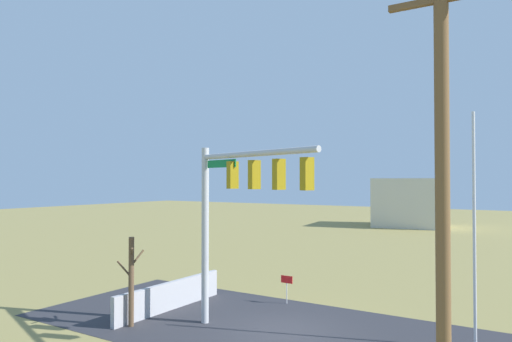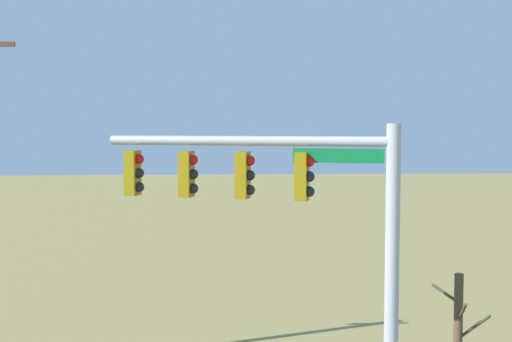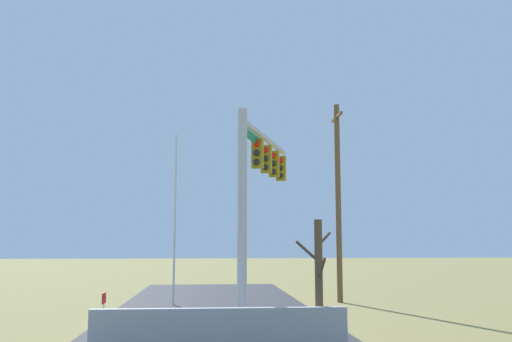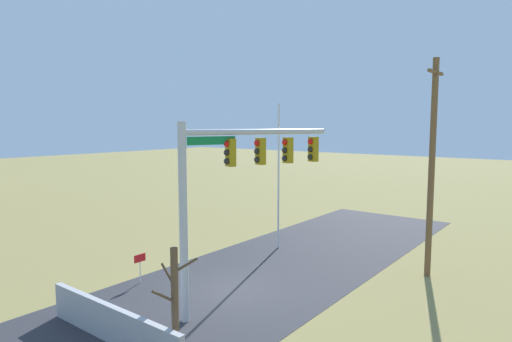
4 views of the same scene
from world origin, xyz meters
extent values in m
cylinder|color=#B2B5BA|center=(2.98, 0.71, 3.32)|extent=(0.28, 0.28, 6.63)
cylinder|color=#B2B5BA|center=(0.16, 1.70, 6.28)|extent=(5.69, 2.17, 0.20)
cube|color=#0F7238|center=(1.96, 1.07, 6.00)|extent=(1.71, 0.63, 0.28)
cube|color=#937A0F|center=(1.29, 1.31, 5.58)|extent=(0.35, 0.42, 0.96)
sphere|color=red|center=(1.43, 1.26, 5.88)|extent=(0.22, 0.22, 0.22)
sphere|color=black|center=(1.43, 1.26, 5.58)|extent=(0.22, 0.22, 0.22)
sphere|color=black|center=(1.43, 1.26, 5.28)|extent=(0.22, 0.22, 0.22)
cube|color=#937A0F|center=(0.13, 1.72, 5.58)|extent=(0.35, 0.42, 0.96)
sphere|color=red|center=(0.27, 1.67, 5.88)|extent=(0.22, 0.22, 0.22)
sphere|color=black|center=(0.27, 1.67, 5.58)|extent=(0.22, 0.22, 0.22)
sphere|color=black|center=(0.27, 1.67, 5.28)|extent=(0.22, 0.22, 0.22)
cube|color=#937A0F|center=(-1.04, 2.13, 5.58)|extent=(0.35, 0.42, 0.96)
sphere|color=red|center=(-0.90, 2.08, 5.88)|extent=(0.22, 0.22, 0.22)
sphere|color=black|center=(-0.90, 2.08, 5.58)|extent=(0.22, 0.22, 0.22)
sphere|color=black|center=(-0.90, 2.08, 5.28)|extent=(0.22, 0.22, 0.22)
cube|color=#937A0F|center=(-2.20, 2.54, 5.58)|extent=(0.35, 0.42, 0.96)
sphere|color=red|center=(-2.06, 2.49, 5.88)|extent=(0.22, 0.22, 0.22)
sphere|color=black|center=(-2.06, 2.49, 5.58)|extent=(0.22, 0.22, 0.22)
sphere|color=black|center=(-2.06, 2.49, 5.28)|extent=(0.22, 0.22, 0.22)
cylinder|color=brown|center=(5.37, 2.53, 2.07)|extent=(0.78, 0.07, 0.57)
cylinder|color=brown|center=(4.77, 2.72, 2.80)|extent=(0.54, 0.47, 0.39)
cylinder|color=brown|center=(4.98, 2.25, 2.49)|extent=(0.12, 0.61, 0.55)
camera|label=1|loc=(-8.15, 14.77, 5.39)|focal=32.85mm
camera|label=2|loc=(-0.49, -11.81, 6.57)|focal=46.66mm
camera|label=3|loc=(18.80, -0.23, 2.70)|focal=38.52mm
camera|label=4|loc=(12.57, 11.09, 6.52)|focal=30.56mm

